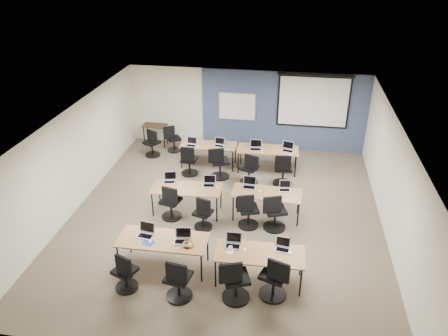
% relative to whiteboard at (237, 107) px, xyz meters
% --- Properties ---
extents(floor, '(8.00, 9.00, 0.02)m').
position_rel_whiteboard_xyz_m(floor, '(0.30, -4.43, -1.45)').
color(floor, '#6B6354').
rests_on(floor, ground).
extents(ceiling, '(8.00, 9.00, 0.02)m').
position_rel_whiteboard_xyz_m(ceiling, '(0.30, -4.43, 1.25)').
color(ceiling, white).
rests_on(ceiling, ground).
extents(wall_back, '(8.00, 0.04, 2.70)m').
position_rel_whiteboard_xyz_m(wall_back, '(0.30, 0.07, -0.10)').
color(wall_back, beige).
rests_on(wall_back, ground).
extents(wall_front, '(8.00, 0.04, 2.70)m').
position_rel_whiteboard_xyz_m(wall_front, '(0.30, -8.93, -0.10)').
color(wall_front, beige).
rests_on(wall_front, ground).
extents(wall_left, '(0.04, 9.00, 2.70)m').
position_rel_whiteboard_xyz_m(wall_left, '(-3.70, -4.43, -0.10)').
color(wall_left, beige).
rests_on(wall_left, ground).
extents(wall_right, '(0.04, 9.00, 2.70)m').
position_rel_whiteboard_xyz_m(wall_right, '(4.30, -4.43, -0.10)').
color(wall_right, beige).
rests_on(wall_right, ground).
extents(blue_accent_panel, '(5.50, 0.04, 2.70)m').
position_rel_whiteboard_xyz_m(blue_accent_panel, '(1.55, 0.04, -0.10)').
color(blue_accent_panel, '#3D5977').
rests_on(blue_accent_panel, wall_back).
extents(whiteboard, '(1.28, 0.03, 0.98)m').
position_rel_whiteboard_xyz_m(whiteboard, '(0.00, 0.00, 0.00)').
color(whiteboard, '#A1AAB8').
rests_on(whiteboard, wall_back).
extents(projector_screen, '(2.40, 0.10, 1.82)m').
position_rel_whiteboard_xyz_m(projector_screen, '(2.50, -0.02, 0.44)').
color(projector_screen, black).
rests_on(projector_screen, wall_back).
extents(training_table_front_left, '(1.94, 0.81, 0.73)m').
position_rel_whiteboard_xyz_m(training_table_front_left, '(-0.71, -6.61, -0.76)').
color(training_table_front_left, brown).
rests_on(training_table_front_left, floor).
extents(training_table_front_right, '(1.85, 0.77, 0.73)m').
position_rel_whiteboard_xyz_m(training_table_front_right, '(1.38, -6.75, -0.76)').
color(training_table_front_right, '#986233').
rests_on(training_table_front_right, floor).
extents(training_table_mid_left, '(1.82, 0.76, 0.73)m').
position_rel_whiteboard_xyz_m(training_table_mid_left, '(-0.72, -4.40, -0.76)').
color(training_table_mid_left, brown).
rests_on(training_table_mid_left, floor).
extents(training_table_mid_right, '(1.76, 0.73, 0.73)m').
position_rel_whiteboard_xyz_m(training_table_mid_right, '(1.35, -4.30, -0.77)').
color(training_table_mid_right, brown).
rests_on(training_table_mid_right, floor).
extents(training_table_back_left, '(1.75, 0.73, 0.73)m').
position_rel_whiteboard_xyz_m(training_table_back_left, '(-0.68, -1.65, -0.77)').
color(training_table_back_left, olive).
rests_on(training_table_back_left, floor).
extents(training_table_back_right, '(1.86, 0.78, 0.73)m').
position_rel_whiteboard_xyz_m(training_table_back_right, '(1.19, -1.68, -0.76)').
color(training_table_back_right, '#995326').
rests_on(training_table_back_right, floor).
extents(laptop_0, '(0.36, 0.30, 0.27)m').
position_rel_whiteboard_xyz_m(laptop_0, '(-1.11, -6.52, -0.65)').
color(laptop_0, '#A9A8B5').
rests_on(laptop_0, training_table_front_left).
extents(mouse_0, '(0.08, 0.11, 0.03)m').
position_rel_whiteboard_xyz_m(mouse_0, '(-0.95, -6.75, -0.71)').
color(mouse_0, white).
rests_on(mouse_0, training_table_front_left).
extents(task_chair_0, '(0.50, 0.48, 0.96)m').
position_rel_whiteboard_xyz_m(task_chair_0, '(-1.28, -7.45, -1.06)').
color(task_chair_0, black).
rests_on(task_chair_0, floor).
extents(laptop_1, '(0.34, 0.29, 0.26)m').
position_rel_whiteboard_xyz_m(laptop_1, '(-0.28, -6.58, -0.66)').
color(laptop_1, silver).
rests_on(laptop_1, training_table_front_left).
extents(mouse_1, '(0.09, 0.11, 0.03)m').
position_rel_whiteboard_xyz_m(mouse_1, '(-0.09, -6.70, -0.71)').
color(mouse_1, white).
rests_on(mouse_1, training_table_front_left).
extents(task_chair_1, '(0.54, 0.54, 1.01)m').
position_rel_whiteboard_xyz_m(task_chair_1, '(-0.15, -7.53, -1.03)').
color(task_chair_1, black).
rests_on(task_chair_1, floor).
extents(laptop_2, '(0.33, 0.28, 0.25)m').
position_rel_whiteboard_xyz_m(laptop_2, '(0.81, -6.57, -0.66)').
color(laptop_2, silver).
rests_on(laptop_2, training_table_front_right).
extents(mouse_2, '(0.08, 0.11, 0.04)m').
position_rel_whiteboard_xyz_m(mouse_2, '(1.06, -6.71, -0.71)').
color(mouse_2, white).
rests_on(mouse_2, training_table_front_right).
extents(task_chair_2, '(0.59, 0.57, 1.04)m').
position_rel_whiteboard_xyz_m(task_chair_2, '(0.96, -7.38, -1.02)').
color(task_chair_2, black).
rests_on(task_chair_2, floor).
extents(laptop_3, '(0.30, 0.26, 0.23)m').
position_rel_whiteboard_xyz_m(laptop_3, '(1.84, -6.53, -0.66)').
color(laptop_3, '#A3A2A9').
rests_on(laptop_3, training_table_front_right).
extents(mouse_3, '(0.09, 0.12, 0.04)m').
position_rel_whiteboard_xyz_m(mouse_3, '(2.00, -6.66, -0.71)').
color(mouse_3, white).
rests_on(mouse_3, training_table_front_right).
extents(task_chair_3, '(0.59, 0.56, 1.04)m').
position_rel_whiteboard_xyz_m(task_chair_3, '(1.73, -7.18, -1.02)').
color(task_chair_3, black).
rests_on(task_chair_3, floor).
extents(laptop_4, '(0.33, 0.28, 0.25)m').
position_rel_whiteboard_xyz_m(laptop_4, '(-1.24, -4.14, -0.66)').
color(laptop_4, '#A3A3A9').
rests_on(laptop_4, training_table_mid_left).
extents(mouse_4, '(0.08, 0.11, 0.04)m').
position_rel_whiteboard_xyz_m(mouse_4, '(-0.89, -4.36, -0.71)').
color(mouse_4, white).
rests_on(mouse_4, training_table_mid_left).
extents(task_chair_4, '(0.52, 0.52, 1.00)m').
position_rel_whiteboard_xyz_m(task_chair_4, '(-1.06, -4.77, -1.04)').
color(task_chair_4, black).
rests_on(task_chair_4, floor).
extents(laptop_5, '(0.32, 0.27, 0.24)m').
position_rel_whiteboard_xyz_m(laptop_5, '(-0.17, -4.15, -0.66)').
color(laptop_5, '#BBBBC4').
rests_on(laptop_5, training_table_mid_left).
extents(mouse_5, '(0.08, 0.11, 0.04)m').
position_rel_whiteboard_xyz_m(mouse_5, '(0.06, -4.26, -0.71)').
color(mouse_5, white).
rests_on(mouse_5, training_table_mid_left).
extents(task_chair_5, '(0.47, 0.46, 0.95)m').
position_rel_whiteboard_xyz_m(task_chair_5, '(-0.15, -5.09, -1.06)').
color(task_chair_5, black).
rests_on(task_chair_5, floor).
extents(laptop_6, '(0.34, 0.29, 0.26)m').
position_rel_whiteboard_xyz_m(laptop_6, '(0.87, -4.07, -0.66)').
color(laptop_6, silver).
rests_on(laptop_6, training_table_mid_right).
extents(mouse_6, '(0.09, 0.12, 0.04)m').
position_rel_whiteboard_xyz_m(mouse_6, '(1.16, -4.25, -0.71)').
color(mouse_6, white).
rests_on(mouse_6, training_table_mid_right).
extents(task_chair_6, '(0.54, 0.52, 1.00)m').
position_rel_whiteboard_xyz_m(task_chair_6, '(0.93, -4.83, -1.04)').
color(task_chair_6, black).
rests_on(task_chair_6, floor).
extents(laptop_7, '(0.30, 0.26, 0.23)m').
position_rel_whiteboard_xyz_m(laptop_7, '(1.79, -4.07, -0.66)').
color(laptop_7, '#A6A6B0').
rests_on(laptop_7, training_table_mid_right).
extents(mouse_7, '(0.08, 0.10, 0.03)m').
position_rel_whiteboard_xyz_m(mouse_7, '(1.98, -4.33, -0.71)').
color(mouse_7, white).
rests_on(mouse_7, training_table_mid_right).
extents(task_chair_7, '(0.58, 0.56, 1.03)m').
position_rel_whiteboard_xyz_m(task_chair_7, '(1.58, -4.82, -1.02)').
color(task_chair_7, black).
rests_on(task_chair_7, floor).
extents(laptop_8, '(0.32, 0.27, 0.25)m').
position_rel_whiteboard_xyz_m(laptop_8, '(-1.19, -1.78, -0.66)').
color(laptop_8, silver).
rests_on(laptop_8, training_table_back_left).
extents(mouse_8, '(0.07, 0.10, 0.03)m').
position_rel_whiteboard_xyz_m(mouse_8, '(-0.96, -1.91, -0.71)').
color(mouse_8, white).
rests_on(mouse_8, training_table_back_left).
extents(task_chair_8, '(0.52, 0.52, 1.00)m').
position_rel_whiteboard_xyz_m(task_chair_8, '(-1.15, -2.36, -1.04)').
color(task_chair_8, black).
rests_on(task_chair_8, floor).
extents(laptop_9, '(0.31, 0.27, 0.24)m').
position_rel_whiteboard_xyz_m(laptop_9, '(-0.33, -1.66, -0.66)').
color(laptop_9, silver).
rests_on(laptop_9, training_table_back_left).
extents(mouse_9, '(0.06, 0.09, 0.03)m').
position_rel_whiteboard_xyz_m(mouse_9, '(-0.01, -1.89, -0.71)').
color(mouse_9, white).
rests_on(mouse_9, training_table_back_left).
extents(task_chair_9, '(0.60, 0.57, 1.05)m').
position_rel_whiteboard_xyz_m(task_chair_9, '(-0.21, -2.41, -1.01)').
color(task_chair_9, black).
rests_on(task_chair_9, floor).
extents(laptop_10, '(0.36, 0.31, 0.27)m').
position_rel_whiteboard_xyz_m(laptop_10, '(0.81, -1.72, -0.65)').
color(laptop_10, '#B1B1B2').
rests_on(laptop_10, training_table_back_right).
extents(mouse_10, '(0.08, 0.11, 0.04)m').
position_rel_whiteboard_xyz_m(mouse_10, '(1.04, -1.99, -0.71)').
color(mouse_10, white).
rests_on(mouse_10, training_table_back_right).
extents(task_chair_10, '(0.56, 0.53, 1.01)m').
position_rel_whiteboard_xyz_m(task_chair_10, '(0.74, -2.62, -1.03)').
color(task_chair_10, black).
rests_on(task_chair_10, floor).
extents(laptop_11, '(0.35, 0.30, 0.27)m').
position_rel_whiteboard_xyz_m(laptop_11, '(1.80, -1.68, -0.65)').
color(laptop_11, '#BDBDBD').
rests_on(laptop_11, training_table_back_right).
extents(mouse_11, '(0.08, 0.10, 0.03)m').
position_rel_whiteboard_xyz_m(mouse_11, '(1.88, -2.00, -0.71)').
color(mouse_11, white).
rests_on(mouse_11, training_table_back_right).
extents(task_chair_11, '(0.56, 0.56, 1.04)m').
position_rel_whiteboard_xyz_m(task_chair_11, '(1.70, -2.54, -1.02)').
color(task_chair_11, black).
rests_on(task_chair_11, floor).
extents(blue_mousepad, '(0.27, 0.24, 0.01)m').
position_rel_whiteboard_xyz_m(blue_mousepad, '(-0.98, -6.78, -0.72)').
color(blue_mousepad, navy).
rests_on(blue_mousepad, training_table_front_left).
extents(snack_bowl, '(0.23, 0.23, 0.06)m').
position_rel_whiteboard_xyz_m(snack_bowl, '(-0.13, -6.74, -0.69)').
color(snack_bowl, olive).
rests_on(snack_bowl, training_table_front_left).
extents(snack_plate, '(0.20, 0.20, 0.01)m').
position_rel_whiteboard_xyz_m(snack_plate, '(0.77, -6.81, -0.71)').
color(snack_plate, white).
rests_on(snack_plate, training_table_front_right).
extents(coffee_cup, '(0.09, 0.09, 0.07)m').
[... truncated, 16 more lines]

